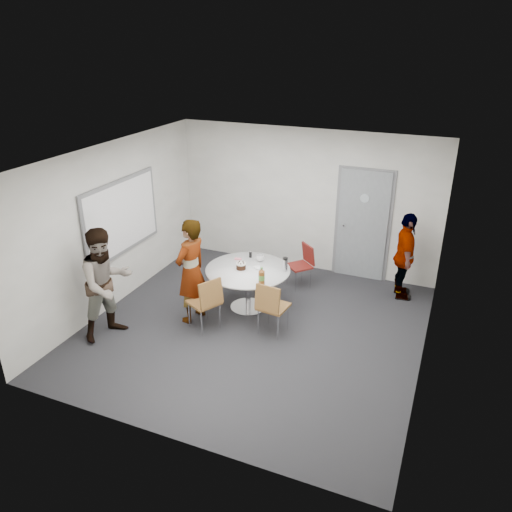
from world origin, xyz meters
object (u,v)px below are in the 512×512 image
at_px(table, 249,275).
at_px(door, 363,225).
at_px(chair_near_left, 207,299).
at_px(chair_near_right, 271,304).
at_px(person_right, 405,256).
at_px(whiteboard, 122,217).
at_px(person_left, 106,284).
at_px(chair_far, 303,262).
at_px(person_main, 191,271).

bearing_deg(table, door, 53.42).
distance_m(chair_near_left, chair_near_right, 0.97).
relative_size(door, chair_near_right, 2.43).
distance_m(table, person_right, 2.67).
distance_m(whiteboard, person_left, 1.40).
bearing_deg(chair_far, table, 104.97).
distance_m(whiteboard, table, 2.32).
bearing_deg(chair_near_left, person_left, 144.14).
height_order(chair_near_left, person_left, person_left).
bearing_deg(chair_near_right, chair_far, 98.07).
distance_m(chair_near_left, chair_far, 2.19).
bearing_deg(chair_near_right, person_main, -171.97).
bearing_deg(person_right, chair_near_right, 126.58).
distance_m(chair_near_left, person_main, 0.53).
bearing_deg(whiteboard, person_right, 21.64).
height_order(whiteboard, person_right, whiteboard).
xyz_separation_m(person_main, person_right, (2.98, 2.04, -0.08)).
bearing_deg(person_right, whiteboard, 97.84).
bearing_deg(person_right, chair_near_left, 117.15).
distance_m(door, whiteboard, 4.25).
relative_size(table, chair_near_left, 1.56).
xyz_separation_m(door, chair_near_right, (-0.81, -2.54, -0.49)).
bearing_deg(chair_near_left, person_right, -21.91).
bearing_deg(door, person_main, -129.56).
height_order(door, chair_near_left, door).
relative_size(chair_far, person_main, 0.47).
xyz_separation_m(chair_near_left, chair_near_right, (0.94, 0.25, -0.01)).
height_order(chair_near_left, person_main, person_main).
bearing_deg(whiteboard, table, 9.58).
height_order(whiteboard, chair_near_right, whiteboard).
xyz_separation_m(whiteboard, person_left, (0.51, -1.17, -0.59)).
xyz_separation_m(whiteboard, table, (2.13, 0.36, -0.83)).
bearing_deg(door, chair_near_right, -107.69).
distance_m(door, chair_near_left, 3.33).
bearing_deg(person_left, door, -19.05).
bearing_deg(person_right, person_left, 113.01).
bearing_deg(whiteboard, chair_near_right, -5.29).
relative_size(chair_near_left, person_right, 0.58).
relative_size(whiteboard, person_right, 1.24).
bearing_deg(person_main, chair_near_left, 72.24).
relative_size(door, whiteboard, 1.12).
height_order(table, person_left, person_left).
distance_m(table, chair_near_left, 0.93).
height_order(whiteboard, chair_far, whiteboard).
xyz_separation_m(chair_near_left, person_right, (2.60, 2.26, 0.23)).
relative_size(whiteboard, person_left, 1.10).
xyz_separation_m(table, chair_near_left, (-0.32, -0.87, -0.08)).
bearing_deg(person_right, chair_far, 84.89).
bearing_deg(chair_far, door, -95.60).
distance_m(door, chair_far, 1.29).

